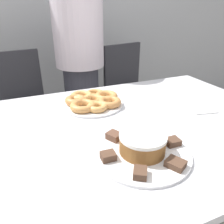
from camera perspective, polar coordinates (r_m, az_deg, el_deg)
The scene contains 22 objects.
table at distance 0.99m, azimuth 1.36°, elevation -7.59°, with size 1.61×1.02×0.73m.
person_standing at distance 1.78m, azimuth -8.37°, elevation 13.30°, with size 0.38×0.38×1.57m.
office_chair_left at distance 1.81m, azimuth -21.76°, elevation -1.13°, with size 0.50×0.50×0.90m.
office_chair_right at distance 2.01m, azimuth 5.16°, elevation 3.37°, with size 0.54×0.54×0.90m.
plate_cake at distance 0.79m, azimuth 7.76°, elevation -10.43°, with size 0.34×0.34×0.01m.
plate_donuts at distance 1.16m, azimuth -5.19°, elevation 2.15°, with size 0.33×0.33×0.01m.
frosted_cake at distance 0.76m, azimuth 7.94°, elevation -8.01°, with size 0.16×0.16×0.07m.
lamington_0 at distance 0.84m, azimuth 15.50°, elevation -7.49°, with size 0.05×0.05×0.02m.
lamington_1 at distance 0.88m, azimuth 8.19°, elevation -4.75°, with size 0.06×0.06×0.02m.
lamington_2 at distance 0.84m, azimuth 0.57°, elevation -6.28°, with size 0.06×0.07×0.03m.
lamington_3 at distance 0.73m, azimuth -1.00°, elevation -11.43°, with size 0.05×0.04×0.03m.
lamington_4 at distance 0.68m, azimuth 7.36°, elevation -15.46°, with size 0.06×0.06×0.02m.
lamington_5 at distance 0.73m, azimuth 16.26°, elevation -12.81°, with size 0.07×0.07×0.02m.
donut_0 at distance 1.15m, azimuth -5.23°, elevation 3.11°, with size 0.12×0.12×0.03m.
donut_1 at distance 1.07m, azimuth -3.89°, elevation 1.34°, with size 0.10×0.10×0.03m.
donut_2 at distance 1.12m, azimuth -0.65°, elevation 2.60°, with size 0.12×0.12×0.03m.
donut_3 at distance 1.19m, azimuth -1.56°, elevation 4.13°, with size 0.13×0.13×0.04m.
donut_4 at distance 1.24m, azimuth -4.45°, elevation 4.84°, with size 0.10×0.10×0.03m.
donut_5 at distance 1.20m, azimuth -7.97°, elevation 4.12°, with size 0.12×0.12×0.03m.
donut_6 at distance 1.15m, azimuth -9.49°, elevation 3.05°, with size 0.11×0.11×0.04m.
donut_7 at distance 1.08m, azimuth -7.62°, elevation 1.59°, with size 0.13×0.13×0.03m.
napkin at distance 1.18m, azimuth 22.46°, elevation 0.63°, with size 0.14×0.12×0.01m.
Camera 1 is at (-0.34, -0.75, 1.20)m, focal length 35.00 mm.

